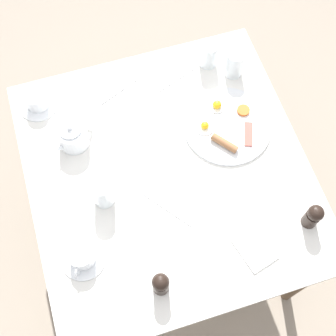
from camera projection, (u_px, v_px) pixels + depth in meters
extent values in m
plane|color=gray|center=(168.00, 231.00, 2.21)|extent=(8.00, 8.00, 0.00)
cube|color=silver|center=(168.00, 172.00, 1.58)|extent=(0.98, 0.93, 0.03)
cylinder|color=brown|center=(47.00, 142.00, 2.02)|extent=(0.04, 0.04, 0.67)
cylinder|color=brown|center=(226.00, 94.00, 2.12)|extent=(0.04, 0.04, 0.67)
cylinder|color=brown|center=(306.00, 280.00, 1.78)|extent=(0.04, 0.04, 0.67)
cylinder|color=white|center=(227.00, 126.00, 1.63)|extent=(0.31, 0.31, 0.01)
cylinder|color=white|center=(217.00, 106.00, 1.65)|extent=(0.06, 0.06, 0.00)
sphere|color=yellow|center=(217.00, 105.00, 1.64)|extent=(0.03, 0.03, 0.03)
cylinder|color=white|center=(205.00, 127.00, 1.62)|extent=(0.07, 0.07, 0.00)
sphere|color=yellow|center=(205.00, 125.00, 1.61)|extent=(0.03, 0.03, 0.03)
cylinder|color=brown|center=(225.00, 143.00, 1.58)|extent=(0.09, 0.08, 0.03)
cube|color=#B74C42|center=(248.00, 134.00, 1.61)|extent=(0.10, 0.06, 0.01)
cylinder|color=#D16023|center=(243.00, 110.00, 1.64)|extent=(0.04, 0.04, 0.01)
cylinder|color=white|center=(73.00, 136.00, 1.57)|extent=(0.10, 0.10, 0.09)
cylinder|color=white|center=(70.00, 129.00, 1.53)|extent=(0.08, 0.08, 0.01)
sphere|color=white|center=(69.00, 127.00, 1.52)|extent=(0.02, 0.02, 0.02)
cone|color=white|center=(59.00, 149.00, 1.54)|extent=(0.05, 0.05, 0.04)
torus|color=white|center=(84.00, 124.00, 1.59)|extent=(0.05, 0.06, 0.07)
cylinder|color=white|center=(84.00, 259.00, 1.44)|extent=(0.14, 0.14, 0.01)
cylinder|color=white|center=(82.00, 256.00, 1.41)|extent=(0.08, 0.08, 0.06)
cylinder|color=brown|center=(82.00, 257.00, 1.41)|extent=(0.07, 0.07, 0.05)
torus|color=white|center=(78.00, 270.00, 1.39)|extent=(0.04, 0.03, 0.05)
cylinder|color=white|center=(39.00, 105.00, 1.67)|extent=(0.14, 0.14, 0.01)
cylinder|color=white|center=(36.00, 100.00, 1.64)|extent=(0.08, 0.08, 0.06)
cylinder|color=brown|center=(37.00, 101.00, 1.64)|extent=(0.07, 0.07, 0.05)
torus|color=white|center=(36.00, 90.00, 1.65)|extent=(0.05, 0.01, 0.05)
cylinder|color=white|center=(235.00, 64.00, 1.68)|extent=(0.07, 0.07, 0.11)
cylinder|color=white|center=(103.00, 193.00, 1.47)|extent=(0.07, 0.07, 0.12)
cylinder|color=white|center=(209.00, 54.00, 1.70)|extent=(0.07, 0.07, 0.10)
cylinder|color=black|center=(161.00, 285.00, 1.38)|extent=(0.05, 0.05, 0.07)
sphere|color=black|center=(161.00, 282.00, 1.33)|extent=(0.05, 0.05, 0.05)
cylinder|color=black|center=(311.00, 218.00, 1.46)|extent=(0.05, 0.05, 0.07)
sphere|color=black|center=(316.00, 213.00, 1.41)|extent=(0.05, 0.05, 0.05)
cube|color=white|center=(255.00, 248.00, 1.45)|extent=(0.15, 0.13, 0.01)
cube|color=silver|center=(141.00, 147.00, 1.60)|extent=(0.19, 0.06, 0.00)
cube|color=silver|center=(169.00, 209.00, 1.51)|extent=(0.17, 0.14, 0.00)
cube|color=silver|center=(119.00, 91.00, 1.69)|extent=(0.08, 0.15, 0.00)
cube|color=silver|center=(176.00, 79.00, 1.71)|extent=(0.07, 0.16, 0.00)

